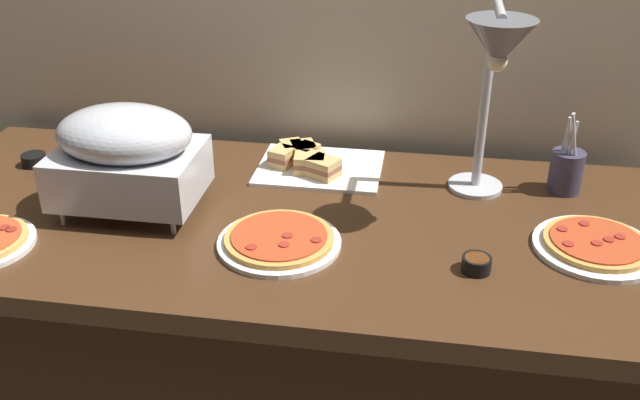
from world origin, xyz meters
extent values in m
cube|color=#422816|center=(0.00, 0.00, 0.73)|extent=(1.90, 0.84, 0.05)
cube|color=black|center=(0.00, 0.00, 0.35)|extent=(1.75, 0.74, 0.71)
cylinder|color=#B7BABF|center=(-0.49, -0.13, 0.78)|extent=(0.01, 0.01, 0.04)
cylinder|color=#B7BABF|center=(-0.21, -0.13, 0.78)|extent=(0.01, 0.01, 0.04)
cylinder|color=#B7BABF|center=(-0.49, 0.07, 0.78)|extent=(0.01, 0.01, 0.04)
cylinder|color=#B7BABF|center=(-0.21, 0.07, 0.78)|extent=(0.01, 0.01, 0.04)
cube|color=#B7BABF|center=(-0.35, -0.03, 0.86)|extent=(0.34, 0.25, 0.12)
ellipsoid|color=#B7BABF|center=(-0.35, -0.03, 0.96)|extent=(0.32, 0.24, 0.13)
cylinder|color=#B7BABF|center=(0.49, 0.22, 0.77)|extent=(0.14, 0.14, 0.01)
cylinder|color=#B7BABF|center=(0.49, 0.22, 1.01)|extent=(0.02, 0.02, 0.48)
cylinder|color=#B7BABF|center=(0.49, 0.13, 1.25)|extent=(0.02, 0.19, 0.02)
cone|color=#595B60|center=(0.49, 0.03, 1.20)|extent=(0.15, 0.15, 0.10)
sphere|color=#F9EAB2|center=(0.49, 0.03, 1.16)|extent=(0.04, 0.04, 0.04)
cylinder|color=white|center=(0.04, -0.14, 0.77)|extent=(0.28, 0.28, 0.01)
cylinder|color=#C68E42|center=(0.04, -0.14, 0.78)|extent=(0.25, 0.25, 0.01)
cylinder|color=#AD3D1E|center=(0.04, -0.14, 0.79)|extent=(0.22, 0.22, 0.00)
cylinder|color=maroon|center=(0.06, -0.18, 0.79)|extent=(0.02, 0.02, 0.00)
cylinder|color=maroon|center=(-0.01, -0.20, 0.79)|extent=(0.02, 0.02, 0.00)
cylinder|color=maroon|center=(0.06, -0.14, 0.79)|extent=(0.02, 0.02, 0.00)
cylinder|color=maroon|center=(0.13, -0.15, 0.79)|extent=(0.02, 0.02, 0.00)
cylinder|color=white|center=(0.74, -0.04, 0.77)|extent=(0.28, 0.28, 0.01)
cylinder|color=#C68E42|center=(0.74, -0.04, 0.78)|extent=(0.23, 0.23, 0.01)
cylinder|color=#AD3D1E|center=(0.74, -0.04, 0.79)|extent=(0.20, 0.20, 0.00)
cylinder|color=maroon|center=(0.73, 0.02, 0.79)|extent=(0.02, 0.02, 0.00)
cylinder|color=maroon|center=(0.68, -0.08, 0.79)|extent=(0.02, 0.02, 0.00)
cylinder|color=maroon|center=(0.74, -0.06, 0.79)|extent=(0.02, 0.02, 0.00)
cylinder|color=maroon|center=(0.79, -0.03, 0.79)|extent=(0.02, 0.02, 0.00)
cylinder|color=maroon|center=(0.77, -0.04, 0.79)|extent=(0.02, 0.02, 0.00)
cylinder|color=maroon|center=(0.67, -0.01, 0.79)|extent=(0.02, 0.02, 0.00)
cylinder|color=maroon|center=(-0.58, -0.21, 0.79)|extent=(0.02, 0.02, 0.00)
cylinder|color=maroon|center=(-0.56, -0.21, 0.79)|extent=(0.02, 0.02, 0.00)
cube|color=white|center=(0.07, 0.27, 0.77)|extent=(0.34, 0.26, 0.01)
cube|color=tan|center=(0.02, 0.30, 0.78)|extent=(0.09, 0.09, 0.02)
cube|color=brown|center=(0.02, 0.30, 0.80)|extent=(0.09, 0.09, 0.01)
cube|color=tan|center=(0.02, 0.30, 0.81)|extent=(0.09, 0.09, 0.02)
cube|color=tan|center=(-0.03, 0.26, 0.78)|extent=(0.07, 0.08, 0.02)
cube|color=brown|center=(-0.03, 0.26, 0.80)|extent=(0.07, 0.08, 0.01)
cube|color=tan|center=(-0.03, 0.26, 0.81)|extent=(0.07, 0.08, 0.02)
cube|color=tan|center=(0.09, 0.21, 0.78)|extent=(0.10, 0.09, 0.02)
cube|color=brown|center=(0.09, 0.21, 0.80)|extent=(0.10, 0.09, 0.01)
cube|color=tan|center=(0.09, 0.21, 0.81)|extent=(0.10, 0.09, 0.02)
cube|color=tan|center=(-0.02, 0.30, 0.78)|extent=(0.08, 0.09, 0.02)
cube|color=brown|center=(-0.02, 0.30, 0.80)|extent=(0.08, 0.09, 0.01)
cube|color=tan|center=(-0.02, 0.30, 0.81)|extent=(0.08, 0.09, 0.02)
cube|color=tan|center=(0.05, 0.23, 0.78)|extent=(0.09, 0.08, 0.02)
cube|color=brown|center=(0.05, 0.23, 0.80)|extent=(0.09, 0.08, 0.01)
cube|color=tan|center=(0.05, 0.23, 0.81)|extent=(0.09, 0.08, 0.02)
cube|color=tan|center=(0.02, 0.29, 0.78)|extent=(0.08, 0.09, 0.02)
cube|color=brown|center=(0.02, 0.29, 0.80)|extent=(0.08, 0.09, 0.01)
cube|color=tan|center=(0.02, 0.29, 0.81)|extent=(0.08, 0.09, 0.02)
cylinder|color=black|center=(-0.72, 0.17, 0.78)|extent=(0.07, 0.07, 0.03)
cylinder|color=#562D14|center=(-0.72, 0.17, 0.79)|extent=(0.05, 0.05, 0.01)
cylinder|color=black|center=(0.48, -0.17, 0.78)|extent=(0.06, 0.06, 0.03)
cylinder|color=#562D14|center=(0.48, -0.17, 0.79)|extent=(0.05, 0.05, 0.01)
cylinder|color=#383347|center=(0.71, 0.24, 0.82)|extent=(0.08, 0.08, 0.11)
cylinder|color=#B7BABF|center=(0.72, 0.22, 0.89)|extent=(0.05, 0.02, 0.19)
cylinder|color=#B7BABF|center=(0.70, 0.23, 0.88)|extent=(0.02, 0.01, 0.18)
cylinder|color=#B7BABF|center=(0.70, 0.25, 0.88)|extent=(0.02, 0.01, 0.18)
cylinder|color=#B7BABF|center=(0.71, 0.23, 0.88)|extent=(0.02, 0.01, 0.17)
cylinder|color=#B7BABF|center=(0.70, 0.25, 0.87)|extent=(0.02, 0.01, 0.16)
camera|label=1|loc=(0.35, -1.47, 1.60)|focal=39.68mm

